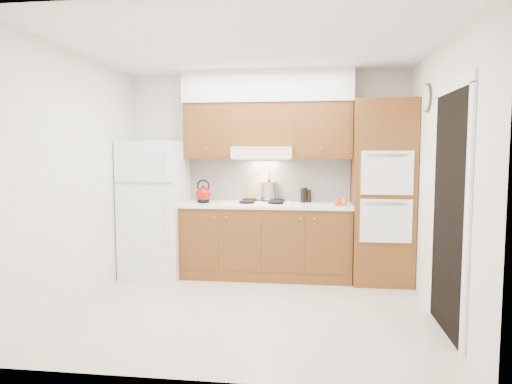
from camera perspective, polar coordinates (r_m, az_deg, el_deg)
floor at (r=4.78m, az=-0.59°, el=-14.35°), size 3.60×3.60×0.00m
ceiling at (r=4.62m, az=-0.63°, el=17.70°), size 3.60×3.60×0.00m
wall_back at (r=6.01m, az=1.34°, el=2.31°), size 3.60×0.02×2.60m
wall_left at (r=5.09m, az=-21.14°, el=1.46°), size 0.02×3.00×2.60m
wall_right at (r=4.63m, az=22.04°, el=1.11°), size 0.02×3.00×2.60m
fridge at (r=6.00m, az=-12.50°, el=-2.03°), size 0.75×0.72×1.72m
base_cabinets at (r=5.81m, az=1.27°, el=-6.24°), size 2.11×0.60×0.90m
countertop at (r=5.73m, az=1.27°, el=-1.64°), size 2.13×0.62×0.04m
backsplash at (r=5.99m, az=1.57°, el=1.53°), size 2.11×0.03×0.56m
oven_cabinet at (r=5.72m, az=15.49°, el=-0.02°), size 0.70×0.65×2.20m
upper_cab_left at (r=5.96m, az=-5.73°, el=7.55°), size 0.63×0.33×0.70m
upper_cab_right at (r=5.81m, az=8.28°, el=7.59°), size 0.73×0.33×0.70m
range_hood at (r=5.78m, az=0.87°, el=4.93°), size 0.75×0.45×0.15m
upper_cab_over_hood at (r=5.85m, az=0.94°, el=8.36°), size 0.75×0.33×0.55m
soffit at (r=5.87m, az=1.43°, el=13.00°), size 2.13×0.36×0.40m
cooktop at (r=5.75m, az=0.79°, el=-1.36°), size 0.74×0.50×0.01m
doorway at (r=4.32m, az=22.96°, el=-2.53°), size 0.02×0.90×2.10m
wall_clock at (r=5.18m, az=20.62°, el=10.96°), size 0.02×0.30×0.30m
kettle at (r=5.82m, az=-6.60°, el=-0.30°), size 0.26×0.26×0.20m
cutting_board at (r=5.98m, az=0.20°, el=0.76°), size 0.28×0.14×0.35m
stock_pot at (r=5.91m, az=1.64°, el=0.14°), size 0.25×0.25×0.22m
condiment_a at (r=5.90m, az=6.19°, el=-0.36°), size 0.07×0.07×0.19m
condiment_b at (r=5.84m, az=5.86°, el=-0.41°), size 0.06×0.06×0.19m
condiment_c at (r=5.90m, az=6.63°, el=-0.50°), size 0.07×0.07×0.16m
orange_near at (r=5.61m, az=10.92°, el=-1.25°), size 0.10×0.10×0.08m
orange_far at (r=5.59m, az=10.12°, el=-1.25°), size 0.10×0.10×0.08m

